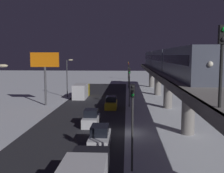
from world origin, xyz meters
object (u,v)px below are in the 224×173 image
object	(u,v)px
sedan_white_2	(100,138)
traffic_light_distant	(128,67)
traffic_light_far	(129,72)
sedan_white	(91,119)
traffic_light_near	(132,115)
commercial_billboard	(45,65)
subway_train	(164,60)
rail_signal	(222,52)
traffic_light_mid	(129,81)
sedan_yellow	(111,103)
box_truck	(81,91)

from	to	relation	value
sedan_white_2	traffic_light_distant	distance (m)	71.02
traffic_light_far	sedan_white	bearing A→B (deg)	82.93
sedan_white	traffic_light_near	size ratio (longest dim) A/B	0.64
traffic_light_near	commercial_billboard	size ratio (longest dim) A/B	0.72
subway_train	sedan_white	distance (m)	21.69
rail_signal	traffic_light_mid	distance (m)	31.77
subway_train	sedan_yellow	world-z (taller)	subway_train
traffic_light_mid	traffic_light_far	size ratio (longest dim) A/B	1.00
sedan_white_2	traffic_light_near	distance (m)	6.99
traffic_light_near	traffic_light_distant	world-z (taller)	same
traffic_light_mid	traffic_light_near	bearing A→B (deg)	90.00
box_truck	traffic_light_near	world-z (taller)	traffic_light_near
commercial_billboard	subway_train	bearing A→B (deg)	-167.44
traffic_light_mid	traffic_light_far	bearing A→B (deg)	-90.00
sedan_white_2	traffic_light_far	xyz separation A→B (m)	(-2.90, -45.46, 3.40)
subway_train	commercial_billboard	world-z (taller)	subway_train
subway_train	traffic_light_mid	size ratio (longest dim) A/B	8.67
subway_train	commercial_billboard	xyz separation A→B (m)	(20.28, 4.52, -0.84)
subway_train	commercial_billboard	bearing A→B (deg)	12.56
traffic_light_mid	commercial_billboard	size ratio (longest dim) A/B	0.72
sedan_yellow	box_truck	xyz separation A→B (m)	(6.60, -10.75, 0.55)
rail_signal	traffic_light_distant	world-z (taller)	rail_signal
sedan_white_2	commercial_billboard	size ratio (longest dim) A/B	0.52
box_truck	traffic_light_far	size ratio (longest dim) A/B	1.16
rail_signal	sedan_white	bearing A→B (deg)	-64.66
box_truck	sedan_white	bearing A→B (deg)	102.55
sedan_white	commercial_billboard	world-z (taller)	commercial_billboard
subway_train	traffic_light_distant	xyz separation A→B (m)	(6.16, -45.85, -3.47)
box_truck	traffic_light_distant	bearing A→B (deg)	-102.82
rail_signal	commercial_billboard	bearing A→B (deg)	-60.01
rail_signal	commercial_billboard	world-z (taller)	rail_signal
sedan_white_2	traffic_light_near	bearing A→B (deg)	-61.65
commercial_billboard	traffic_light_mid	bearing A→B (deg)	178.10
sedan_yellow	traffic_light_distant	distance (m)	52.70
subway_train	sedan_white	xyz separation A→B (m)	(10.86, 17.47, -6.89)
box_truck	traffic_light_far	xyz separation A→B (m)	(-9.50, -16.34, 2.85)
traffic_light_mid	sedan_white_2	bearing A→B (deg)	81.77
sedan_white	box_truck	size ratio (longest dim) A/B	0.55
traffic_light_mid	commercial_billboard	distance (m)	14.37
traffic_light_far	commercial_billboard	xyz separation A→B (m)	(14.12, 24.95, 2.63)
sedan_white	box_truck	world-z (taller)	box_truck
rail_signal	traffic_light_distant	xyz separation A→B (m)	(4.15, -82.02, -4.42)
subway_train	sedan_yellow	bearing A→B (deg)	36.30
sedan_white	traffic_light_distant	size ratio (longest dim) A/B	0.64
sedan_yellow	commercial_billboard	world-z (taller)	commercial_billboard
traffic_light_mid	traffic_light_far	xyz separation A→B (m)	(0.00, -25.42, 0.00)
traffic_light_distant	subway_train	bearing A→B (deg)	97.65
sedan_white_2	subway_train	bearing A→B (deg)	70.10
sedan_white_2	traffic_light_distant	xyz separation A→B (m)	(-2.90, -70.88, 3.40)
commercial_billboard	sedan_white	bearing A→B (deg)	126.02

